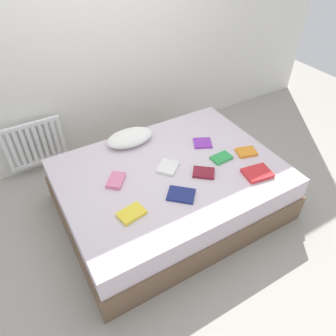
# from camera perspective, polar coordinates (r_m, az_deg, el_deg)

# --- Properties ---
(ground_plane) EXTENTS (8.00, 8.00, 0.00)m
(ground_plane) POSITION_cam_1_polar(r_m,az_deg,el_deg) (3.20, 0.45, -7.03)
(ground_plane) COLOR #9E998E
(back_wall) EXTENTS (6.00, 0.10, 2.80)m
(back_wall) POSITION_cam_1_polar(r_m,az_deg,el_deg) (3.52, -11.75, 23.95)
(back_wall) COLOR silver
(back_wall) RESTS_ON ground
(bed) EXTENTS (2.00, 1.50, 0.50)m
(bed) POSITION_cam_1_polar(r_m,az_deg,el_deg) (3.03, 0.48, -3.88)
(bed) COLOR brown
(bed) RESTS_ON ground
(radiator) EXTENTS (0.61, 0.04, 0.51)m
(radiator) POSITION_cam_1_polar(r_m,az_deg,el_deg) (3.64, -22.89, 4.03)
(radiator) COLOR white
(radiator) RESTS_ON ground
(pillow) EXTENTS (0.47, 0.28, 0.12)m
(pillow) POSITION_cam_1_polar(r_m,az_deg,el_deg) (3.16, -6.90, 5.47)
(pillow) COLOR white
(pillow) RESTS_ON bed
(textbook_yellow) EXTENTS (0.22, 0.17, 0.03)m
(textbook_yellow) POSITION_cam_1_polar(r_m,az_deg,el_deg) (2.48, -6.61, -8.14)
(textbook_yellow) COLOR yellow
(textbook_yellow) RESTS_ON bed
(textbook_white) EXTENTS (0.25, 0.25, 0.03)m
(textbook_white) POSITION_cam_1_polar(r_m,az_deg,el_deg) (2.85, -0.03, 0.11)
(textbook_white) COLOR white
(textbook_white) RESTS_ON bed
(textbook_navy) EXTENTS (0.28, 0.27, 0.02)m
(textbook_navy) POSITION_cam_1_polar(r_m,az_deg,el_deg) (2.61, 2.37, -4.83)
(textbook_navy) COLOR navy
(textbook_navy) RESTS_ON bed
(textbook_pink) EXTENTS (0.22, 0.23, 0.04)m
(textbook_pink) POSITION_cam_1_polar(r_m,az_deg,el_deg) (2.76, -9.36, -2.21)
(textbook_pink) COLOR pink
(textbook_pink) RESTS_ON bed
(textbook_green) EXTENTS (0.20, 0.13, 0.02)m
(textbook_green) POSITION_cam_1_polar(r_m,az_deg,el_deg) (3.01, 9.61, 1.83)
(textbook_green) COLOR green
(textbook_green) RESTS_ON bed
(textbook_purple) EXTENTS (0.23, 0.22, 0.02)m
(textbook_purple) POSITION_cam_1_polar(r_m,az_deg,el_deg) (3.17, 6.25, 4.51)
(textbook_purple) COLOR purple
(textbook_purple) RESTS_ON bed
(textbook_red) EXTENTS (0.26, 0.22, 0.04)m
(textbook_red) POSITION_cam_1_polar(r_m,az_deg,el_deg) (2.90, 15.82, -0.90)
(textbook_red) COLOR red
(textbook_red) RESTS_ON bed
(textbook_orange) EXTENTS (0.22, 0.19, 0.03)m
(textbook_orange) POSITION_cam_1_polar(r_m,az_deg,el_deg) (3.12, 13.93, 2.83)
(textbook_orange) COLOR orange
(textbook_orange) RESTS_ON bed
(textbook_maroon) EXTENTS (0.24, 0.23, 0.03)m
(textbook_maroon) POSITION_cam_1_polar(r_m,az_deg,el_deg) (2.82, 6.45, -0.85)
(textbook_maroon) COLOR maroon
(textbook_maroon) RESTS_ON bed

